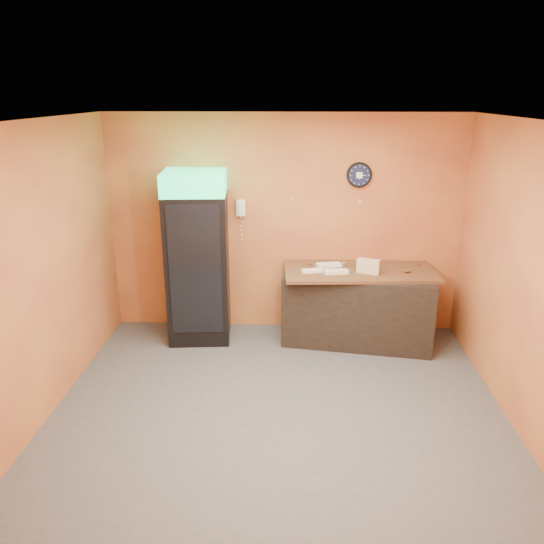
{
  "coord_description": "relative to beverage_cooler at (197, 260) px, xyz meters",
  "views": [
    {
      "loc": [
        0.15,
        -4.63,
        3.03
      ],
      "look_at": [
        -0.09,
        0.6,
        1.24
      ],
      "focal_mm": 35.0,
      "sensor_mm": 36.0,
      "label": 1
    }
  ],
  "objects": [
    {
      "name": "floor",
      "position": [
        1.07,
        -1.6,
        -1.04
      ],
      "size": [
        4.5,
        4.5,
        0.0
      ],
      "primitive_type": "plane",
      "color": "#47474C",
      "rests_on": "ground"
    },
    {
      "name": "back_wall",
      "position": [
        1.07,
        0.4,
        0.36
      ],
      "size": [
        4.5,
        0.02,
        2.8
      ],
      "primitive_type": "cube",
      "color": "#D5893C",
      "rests_on": "floor"
    },
    {
      "name": "left_wall",
      "position": [
        -1.18,
        -1.6,
        0.36
      ],
      "size": [
        0.02,
        4.0,
        2.8
      ],
      "primitive_type": "cube",
      "color": "#D5893C",
      "rests_on": "floor"
    },
    {
      "name": "right_wall",
      "position": [
        3.32,
        -1.6,
        0.36
      ],
      "size": [
        0.02,
        4.0,
        2.8
      ],
      "primitive_type": "cube",
      "color": "#D5893C",
      "rests_on": "floor"
    },
    {
      "name": "ceiling",
      "position": [
        1.07,
        -1.6,
        1.76
      ],
      "size": [
        4.5,
        4.0,
        0.02
      ],
      "primitive_type": "cube",
      "color": "white",
      "rests_on": "back_wall"
    },
    {
      "name": "beverage_cooler",
      "position": [
        0.0,
        0.0,
        0.0
      ],
      "size": [
        0.81,
        0.82,
        2.14
      ],
      "rotation": [
        0.0,
        0.0,
        0.09
      ],
      "color": "black",
      "rests_on": "floor"
    },
    {
      "name": "prep_counter",
      "position": [
        2.02,
        -0.01,
        -0.59
      ],
      "size": [
        1.92,
        1.07,
        0.91
      ],
      "primitive_type": "cube",
      "rotation": [
        0.0,
        0.0,
        -0.15
      ],
      "color": "black",
      "rests_on": "floor"
    },
    {
      "name": "wall_clock",
      "position": [
        1.99,
        0.37,
        1.01
      ],
      "size": [
        0.31,
        0.06,
        0.31
      ],
      "color": "black",
      "rests_on": "back_wall"
    },
    {
      "name": "wall_phone",
      "position": [
        0.52,
        0.34,
        0.59
      ],
      "size": [
        0.11,
        0.1,
        0.21
      ],
      "color": "white",
      "rests_on": "back_wall"
    },
    {
      "name": "butcher_paper",
      "position": [
        2.02,
        -0.01,
        -0.11
      ],
      "size": [
        1.89,
        0.94,
        0.04
      ],
      "primitive_type": "cube",
      "rotation": [
        0.0,
        0.0,
        0.05
      ],
      "color": "brown",
      "rests_on": "prep_counter"
    },
    {
      "name": "sub_roll_stack",
      "position": [
        2.1,
        -0.13,
        -0.01
      ],
      "size": [
        0.29,
        0.18,
        0.17
      ],
      "rotation": [
        0.0,
        0.0,
        -0.35
      ],
      "color": "beige",
      "rests_on": "butcher_paper"
    },
    {
      "name": "wrapped_sandwich_left",
      "position": [
        1.43,
        -0.13,
        -0.08
      ],
      "size": [
        0.27,
        0.16,
        0.04
      ],
      "primitive_type": "cube",
      "rotation": [
        0.0,
        0.0,
        0.25
      ],
      "color": "white",
      "rests_on": "butcher_paper"
    },
    {
      "name": "wrapped_sandwich_mid",
      "position": [
        1.72,
        -0.16,
        -0.07
      ],
      "size": [
        0.3,
        0.16,
        0.04
      ],
      "primitive_type": "cube",
      "rotation": [
        0.0,
        0.0,
        0.15
      ],
      "color": "white",
      "rests_on": "butcher_paper"
    },
    {
      "name": "wrapped_sandwich_right",
      "position": [
        1.64,
        0.09,
        -0.07
      ],
      "size": [
        0.32,
        0.18,
        0.04
      ],
      "primitive_type": "cube",
      "rotation": [
        0.0,
        0.0,
        0.21
      ],
      "color": "white",
      "rests_on": "butcher_paper"
    },
    {
      "name": "kitchen_tool",
      "position": [
        1.83,
        0.06,
        -0.06
      ],
      "size": [
        0.07,
        0.07,
        0.07
      ],
      "primitive_type": "cylinder",
      "color": "silver",
      "rests_on": "butcher_paper"
    }
  ]
}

